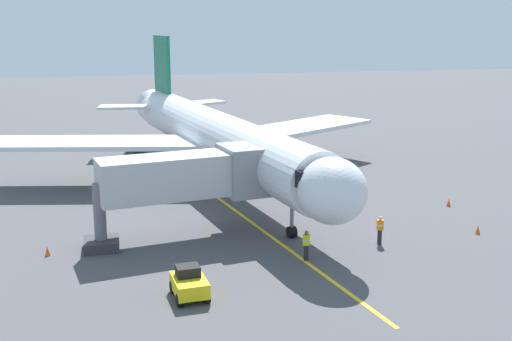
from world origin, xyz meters
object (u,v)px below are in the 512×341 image
Objects in this scene: ground_crew_wing_walker at (380,230)px; safety_cone_nose_right at (449,202)px; airplane at (215,136)px; ground_crew_marshaller at (306,245)px; tug_near_nose at (189,284)px; jet_bridge at (193,177)px; safety_cone_wing_port at (478,230)px; safety_cone_nose_left at (47,251)px.

safety_cone_nose_right is at bearing -141.82° from ground_crew_wing_walker.
airplane is at bearing -31.99° from safety_cone_nose_right.
ground_crew_marshaller is 7.64m from tug_near_nose.
jet_bridge reaches higher than tug_near_nose.
tug_near_nose is (1.37, 8.73, -3.06)m from jet_bridge.
ground_crew_wing_walker is 3.11× the size of safety_cone_wing_port.
ground_crew_marshaller reaches higher than safety_cone_wing_port.
airplane is 73.02× the size of safety_cone_nose_left.
safety_cone_nose_right is 1.00× the size of safety_cone_wing_port.
safety_cone_wing_port is (-25.64, 1.91, 0.00)m from safety_cone_nose_left.
airplane is 23.49× the size of ground_crew_wing_walker.
ground_crew_marshaller is 1.00× the size of ground_crew_wing_walker.
ground_crew_wing_walker reaches higher than tug_near_nose.
safety_cone_wing_port is at bearing 77.44° from safety_cone_nose_right.
ground_crew_marshaller is 3.11× the size of safety_cone_nose_right.
tug_near_nose is 19.30m from safety_cone_wing_port.
safety_cone_wing_port is (-13.96, 15.44, -3.73)m from airplane.
tug_near_nose is at bearing 134.38° from safety_cone_nose_left.
ground_crew_marshaller is 14.48m from safety_cone_nose_left.
ground_crew_marshaller reaches higher than safety_cone_nose_left.
safety_cone_nose_right and safety_cone_wing_port have the same top height.
safety_cone_nose_left and safety_cone_nose_right have the same top height.
airplane is 16.53× the size of tug_near_nose.
jet_bridge reaches higher than ground_crew_marshaller.
ground_crew_marshaller is at bearing 9.48° from safety_cone_wing_port.
ground_crew_marshaller is (-2.26, 17.40, -3.12)m from airplane.
safety_cone_nose_right is (-15.27, 9.54, -3.73)m from airplane.
jet_bridge is at bearing 75.14° from airplane.
ground_crew_marshaller is at bearing 97.40° from airplane.
ground_crew_wing_walker is (-7.26, 15.84, -3.12)m from airplane.
safety_cone_wing_port is at bearing -170.52° from ground_crew_marshaller.
tug_near_nose reaches higher than safety_cone_wing_port.
safety_cone_nose_left is (7.11, -7.26, -0.43)m from tug_near_nose.
tug_near_nose reaches higher than safety_cone_nose_left.
ground_crew_wing_walker is at bearing -157.25° from tug_near_nose.
tug_near_nose is at bearing 81.05° from jet_bridge.
safety_cone_nose_right is 6.05m from safety_cone_wing_port.
ground_crew_wing_walker is 0.70× the size of tug_near_nose.
airplane is 12.50m from jet_bridge.
safety_cone_nose_left is 1.00× the size of safety_cone_wing_port.
airplane is at bearing -104.86° from jet_bridge.
safety_cone_nose_right is at bearing -148.87° from ground_crew_marshaller.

